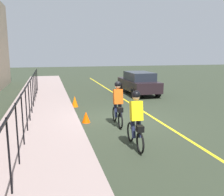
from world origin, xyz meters
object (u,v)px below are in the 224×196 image
Objects in this scene: traffic_cone_near at (86,117)px; traffic_cone_far at (75,101)px; patrol_sedan at (138,83)px; cyclist_follow at (136,120)px; cyclist_lead at (118,104)px.

traffic_cone_near is 0.79× the size of traffic_cone_far.
patrol_sedan reaches higher than traffic_cone_near.
cyclist_follow is 3.84× the size of traffic_cone_near.
traffic_cone_far is (3.22, 0.14, 0.06)m from traffic_cone_near.
traffic_cone_near is (3.21, 1.09, -0.67)m from cyclist_follow.
patrol_sedan is 7.33× the size of traffic_cone_far.
cyclist_lead is 3.84× the size of traffic_cone_near.
patrol_sedan is at bearing -24.13° from cyclist_lead.
traffic_cone_far is (3.95, 1.34, -0.61)m from cyclist_lead.
patrol_sedan is at bearing -36.67° from traffic_cone_near.
cyclist_lead is at bearing -121.41° from traffic_cone_near.
cyclist_follow is at bearing -169.14° from traffic_cone_far.
cyclist_follow reaches higher than traffic_cone_far.
patrol_sedan is 9.27× the size of traffic_cone_near.
traffic_cone_near is at bearing -177.50° from traffic_cone_far.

